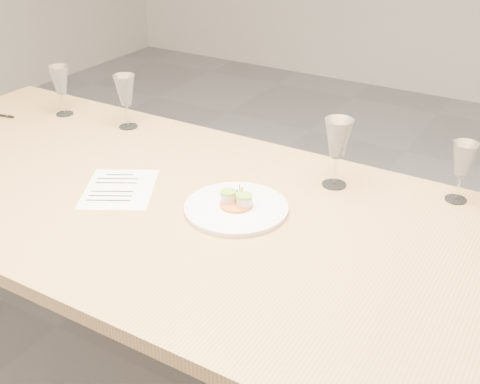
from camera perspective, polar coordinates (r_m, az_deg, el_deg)
The scene contains 7 objects.
dining_table at distance 1.74m, azimuth -4.91°, elevation -3.07°, with size 2.40×1.00×0.75m.
dinner_plate at distance 1.66m, azimuth -0.35°, elevation -1.44°, with size 0.29×0.29×0.07m.
recipe_sheet at distance 1.82m, azimuth -11.38°, elevation 0.30°, with size 0.30×0.32×0.00m.
wine_glass_0 at distance 2.39m, azimuth -16.70°, elevation 10.04°, with size 0.08×0.08×0.19m.
wine_glass_1 at distance 2.21m, azimuth -10.84°, elevation 9.36°, with size 0.08×0.08×0.20m.
wine_glass_2 at distance 1.76m, azimuth 9.26°, elevation 4.89°, with size 0.08×0.08×0.21m.
wine_glass_3 at distance 1.78m, azimuth 20.40°, elevation 2.78°, with size 0.07×0.07×0.18m.
Camera 1 is at (0.89, -1.19, 1.59)m, focal length 45.00 mm.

